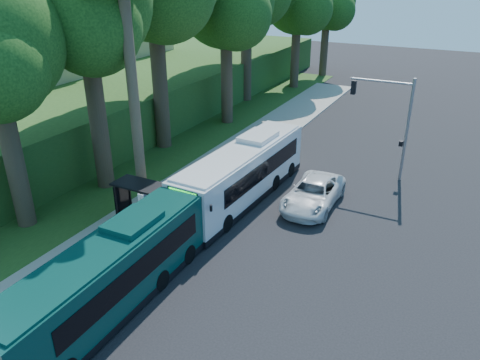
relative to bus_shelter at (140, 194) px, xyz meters
The scene contains 15 objects.
ground 8.00m from the bus_shelter, 21.51° to the left, with size 140.00×140.00×0.00m, color black.
sidewalk 3.35m from the bus_shelter, 90.90° to the left, with size 4.50×70.00×0.12m, color gray.
red_curb 3.07m from the bus_shelter, 26.83° to the right, with size 0.25×30.00×0.13m, color #9F1611.
grass_verge 9.90m from the bus_shelter, 126.16° to the left, with size 8.00×70.00×0.06m, color #234719.
bus_shelter is the anchor object (origin of this frame).
stop_sign_pole 2.85m from the bus_shelter, 49.08° to the right, with size 0.35×0.06×3.17m.
traffic_signal_pole 17.15m from the bus_shelter, 49.36° to the left, with size 4.10×0.30×7.00m.
hillside_backdrop 26.18m from the bus_shelter, 136.68° to the left, with size 24.00×60.00×8.80m.
tree_0 11.08m from the bus_shelter, 151.08° to the left, with size 8.40×8.00×15.70m.
tree_2 21.25m from the bus_shelter, 103.83° to the left, with size 8.82×8.40×15.12m.
tree_4 35.97m from the bus_shelter, 96.78° to the left, with size 8.40×8.00×14.14m.
tree_5 43.55m from the bus_shelter, 94.21° to the left, with size 7.35×7.00×12.86m.
white_bus 6.59m from the bus_shelter, 55.84° to the left, with size 3.17×12.43×3.68m.
teal_bus 7.33m from the bus_shelter, 61.89° to the right, with size 2.70×11.69×3.47m.
pickup 10.31m from the bus_shelter, 38.94° to the left, with size 2.72×5.90×1.64m, color silver.
Camera 1 is at (8.38, -21.13, 13.42)m, focal length 35.00 mm.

